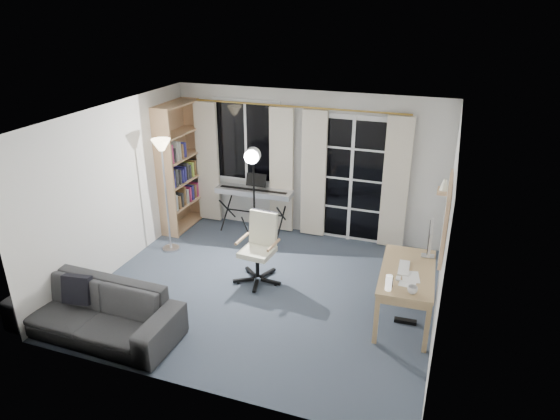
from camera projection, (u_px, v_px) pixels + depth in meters
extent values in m
cube|color=#36404F|center=(264.00, 290.00, 6.87)|extent=(4.50, 4.00, 0.02)
cube|color=white|center=(247.00, 141.00, 8.32)|extent=(1.20, 0.06, 1.40)
cube|color=black|center=(246.00, 142.00, 8.29)|extent=(1.10, 0.02, 1.30)
cube|color=white|center=(246.00, 142.00, 8.28)|extent=(0.04, 0.03, 1.30)
cube|color=white|center=(352.00, 180.00, 7.95)|extent=(1.32, 0.06, 2.11)
cube|color=black|center=(333.00, 179.00, 8.02)|extent=(0.55, 0.02, 1.95)
cube|color=black|center=(370.00, 183.00, 7.83)|extent=(0.55, 0.02, 1.95)
cube|color=white|center=(351.00, 181.00, 7.92)|extent=(0.05, 0.04, 2.05)
cube|color=white|center=(349.00, 208.00, 8.10)|extent=(1.15, 0.03, 0.03)
cube|color=white|center=(351.00, 179.00, 7.91)|extent=(1.15, 0.03, 0.03)
cube|color=white|center=(353.00, 149.00, 7.71)|extent=(1.15, 0.03, 0.03)
cylinder|color=gold|center=(297.00, 107.00, 7.72)|extent=(3.50, 0.03, 0.03)
cube|color=beige|center=(208.00, 163.00, 8.61)|extent=(0.40, 0.07, 2.10)
cube|color=beige|center=(282.00, 171.00, 8.19)|extent=(0.40, 0.07, 2.10)
cube|color=beige|center=(314.00, 175.00, 8.03)|extent=(0.40, 0.07, 2.10)
cube|color=beige|center=(395.00, 184.00, 7.63)|extent=(0.40, 0.07, 2.10)
cube|color=tan|center=(164.00, 176.00, 7.98)|extent=(0.35, 0.04, 2.16)
cube|color=tan|center=(194.00, 159.00, 8.82)|extent=(0.35, 0.04, 2.16)
cube|color=tan|center=(172.00, 166.00, 8.45)|extent=(0.04, 0.97, 2.16)
cube|color=tan|center=(185.00, 223.00, 8.81)|extent=(0.36, 0.98, 0.03)
cube|color=tan|center=(183.00, 202.00, 8.65)|extent=(0.36, 0.98, 0.03)
cube|color=tan|center=(181.00, 180.00, 8.49)|extent=(0.36, 0.98, 0.03)
cube|color=tan|center=(179.00, 157.00, 8.33)|extent=(0.36, 0.98, 0.03)
cube|color=tan|center=(177.00, 133.00, 8.17)|extent=(0.36, 0.98, 0.03)
cube|color=tan|center=(175.00, 105.00, 7.99)|extent=(0.36, 0.98, 0.03)
cube|color=beige|center=(171.00, 203.00, 8.24)|extent=(0.24, 0.07, 0.28)
cube|color=#A27443|center=(174.00, 202.00, 8.34)|extent=(0.24, 0.05, 0.22)
cube|color=#3A3A3A|center=(177.00, 199.00, 8.41)|extent=(0.24, 0.04, 0.25)
cube|color=#A27443|center=(179.00, 196.00, 8.47)|extent=(0.24, 0.04, 0.32)
cube|color=beige|center=(182.00, 196.00, 8.56)|extent=(0.24, 0.06, 0.25)
cube|color=#CC3A74|center=(185.00, 194.00, 8.64)|extent=(0.24, 0.04, 0.26)
cube|color=#322F8E|center=(187.00, 192.00, 8.71)|extent=(0.24, 0.05, 0.26)
cube|color=#A27443|center=(190.00, 191.00, 8.80)|extent=(0.24, 0.04, 0.25)
cube|color=#CC3A74|center=(192.00, 189.00, 8.86)|extent=(0.24, 0.06, 0.26)
cube|color=#3A3A3A|center=(195.00, 186.00, 8.94)|extent=(0.24, 0.03, 0.28)
cube|color=#322F8E|center=(169.00, 179.00, 8.07)|extent=(0.24, 0.04, 0.30)
cube|color=#3A3A3A|center=(171.00, 177.00, 8.14)|extent=(0.24, 0.07, 0.29)
cube|color=#3A3A3A|center=(175.00, 176.00, 8.24)|extent=(0.24, 0.04, 0.25)
cube|color=#322F8E|center=(177.00, 175.00, 8.32)|extent=(0.24, 0.04, 0.23)
cube|color=#322F8E|center=(180.00, 173.00, 8.38)|extent=(0.24, 0.04, 0.25)
cube|color=#3A3A3A|center=(182.00, 171.00, 8.44)|extent=(0.24, 0.04, 0.30)
cube|color=#3A3A3A|center=(185.00, 171.00, 8.52)|extent=(0.24, 0.05, 0.24)
cube|color=#C3EA57|center=(187.00, 169.00, 8.60)|extent=(0.24, 0.05, 0.25)
cube|color=#A27443|center=(190.00, 167.00, 8.67)|extent=(0.24, 0.03, 0.26)
cube|color=#3A3A3A|center=(192.00, 166.00, 8.74)|extent=(0.24, 0.03, 0.25)
cube|color=#CC3A74|center=(166.00, 154.00, 7.91)|extent=(0.24, 0.04, 0.31)
cube|color=#3A3A3A|center=(169.00, 155.00, 8.00)|extent=(0.24, 0.03, 0.23)
cube|color=beige|center=(172.00, 151.00, 8.04)|extent=(0.24, 0.04, 0.32)
cube|color=beige|center=(174.00, 150.00, 8.12)|extent=(0.24, 0.04, 0.30)
cube|color=#A27443|center=(177.00, 151.00, 8.20)|extent=(0.24, 0.04, 0.24)
cube|color=#322F8E|center=(179.00, 149.00, 8.26)|extent=(0.24, 0.05, 0.25)
cylinder|color=#B2B2B7|center=(171.00, 248.00, 7.97)|extent=(0.34, 0.34, 0.03)
cylinder|color=#B2B2B7|center=(166.00, 199.00, 7.64)|extent=(0.04, 0.04, 1.67)
cone|color=#FFE5B2|center=(161.00, 145.00, 7.30)|extent=(0.37, 0.37, 0.17)
cylinder|color=black|center=(228.00, 209.00, 8.59)|extent=(0.04, 0.63, 0.57)
cylinder|color=black|center=(228.00, 209.00, 8.59)|extent=(0.04, 0.63, 0.57)
cylinder|color=black|center=(283.00, 216.00, 8.31)|extent=(0.04, 0.63, 0.57)
cylinder|color=black|center=(283.00, 216.00, 8.31)|extent=(0.04, 0.63, 0.57)
cylinder|color=black|center=(255.00, 212.00, 8.45)|extent=(1.00, 0.05, 0.02)
cube|color=silver|center=(254.00, 192.00, 8.30)|extent=(1.31, 0.36, 0.09)
cube|color=white|center=(253.00, 191.00, 8.22)|extent=(1.20, 0.17, 0.02)
cube|color=black|center=(253.00, 190.00, 8.25)|extent=(1.16, 0.11, 0.01)
cube|color=black|center=(256.00, 180.00, 8.32)|extent=(0.35, 0.08, 0.22)
cylinder|color=black|center=(262.00, 234.00, 7.76)|extent=(0.07, 0.27, 0.70)
cylinder|color=black|center=(252.00, 231.00, 7.87)|extent=(0.26, 0.11, 0.70)
cylinder|color=black|center=(250.00, 236.00, 7.69)|extent=(0.21, 0.19, 0.70)
cylinder|color=black|center=(254.00, 193.00, 7.50)|extent=(0.03, 0.03, 1.21)
cylinder|color=silver|center=(252.00, 156.00, 7.22)|extent=(0.25, 0.17, 0.23)
cylinder|color=white|center=(251.00, 157.00, 7.15)|extent=(0.20, 0.06, 0.20)
cube|color=black|center=(271.00, 282.00, 6.98)|extent=(0.30, 0.07, 0.04)
cylinder|color=black|center=(276.00, 284.00, 6.96)|extent=(0.05, 0.05, 0.05)
cube|color=black|center=(268.00, 273.00, 7.20)|extent=(0.16, 0.29, 0.04)
cylinder|color=black|center=(271.00, 272.00, 7.26)|extent=(0.05, 0.05, 0.05)
cube|color=black|center=(251.00, 272.00, 7.22)|extent=(0.26, 0.23, 0.04)
cylinder|color=black|center=(249.00, 271.00, 7.29)|extent=(0.05, 0.05, 0.05)
cube|color=black|center=(243.00, 280.00, 7.02)|extent=(0.28, 0.20, 0.04)
cylinder|color=black|center=(238.00, 282.00, 7.01)|extent=(0.05, 0.05, 0.05)
cube|color=black|center=(256.00, 286.00, 6.87)|extent=(0.11, 0.30, 0.04)
cylinder|color=black|center=(255.00, 290.00, 6.81)|extent=(0.05, 0.05, 0.05)
cylinder|color=black|center=(257.00, 265.00, 6.97)|extent=(0.06, 0.06, 0.37)
cube|color=#EBE9C6|center=(257.00, 252.00, 6.89)|extent=(0.46, 0.46, 0.07)
cube|color=#EBE9C6|center=(263.00, 228.00, 6.96)|extent=(0.42, 0.15, 0.49)
cube|color=black|center=(264.00, 226.00, 6.98)|extent=(0.40, 0.12, 0.45)
cylinder|color=tan|center=(242.00, 239.00, 6.94)|extent=(0.07, 0.37, 0.04)
cylinder|color=tan|center=(274.00, 245.00, 6.76)|extent=(0.07, 0.37, 0.04)
cube|color=tan|center=(408.00, 272.00, 6.01)|extent=(0.69, 1.29, 0.04)
cube|color=tan|center=(407.00, 276.00, 6.03)|extent=(0.65, 1.25, 0.09)
cube|color=tan|center=(376.00, 319.00, 5.69)|extent=(0.06, 0.06, 0.64)
cube|color=tan|center=(427.00, 328.00, 5.54)|extent=(0.06, 0.06, 0.64)
cube|color=tan|center=(387.00, 269.00, 6.74)|extent=(0.06, 0.06, 0.64)
cube|color=tan|center=(430.00, 275.00, 6.59)|extent=(0.06, 0.06, 0.64)
cube|color=silver|center=(428.00, 256.00, 6.33)|extent=(0.17, 0.12, 0.01)
cube|color=silver|center=(429.00, 247.00, 6.28)|extent=(0.04, 0.03, 0.20)
cube|color=silver|center=(430.00, 237.00, 6.22)|extent=(0.05, 0.49, 0.31)
cube|color=black|center=(429.00, 237.00, 6.23)|extent=(0.03, 0.45, 0.27)
cube|color=white|center=(404.00, 268.00, 6.04)|extent=(0.14, 0.38, 0.02)
cube|color=white|center=(398.00, 278.00, 5.82)|extent=(0.06, 0.09, 0.02)
cube|color=white|center=(411.00, 277.00, 5.86)|extent=(0.24, 0.30, 0.01)
cube|color=white|center=(407.00, 284.00, 5.71)|extent=(0.20, 0.14, 0.00)
cube|color=black|center=(391.00, 282.00, 5.66)|extent=(0.05, 0.04, 0.11)
cylinder|color=white|center=(389.00, 283.00, 5.57)|extent=(0.08, 0.08, 0.18)
cube|color=black|center=(405.00, 321.00, 6.16)|extent=(0.27, 0.08, 0.05)
imported|color=silver|center=(413.00, 289.00, 5.52)|extent=(0.11, 0.09, 0.11)
cube|color=tan|center=(446.00, 219.00, 5.27)|extent=(0.04, 0.94, 0.74)
cube|color=white|center=(444.00, 219.00, 5.28)|extent=(0.01, 0.84, 0.64)
cube|color=tan|center=(450.00, 186.00, 6.03)|extent=(0.03, 0.42, 0.32)
cube|color=#468D7A|center=(449.00, 186.00, 6.04)|extent=(0.00, 0.36, 0.26)
cube|color=tan|center=(444.00, 191.00, 6.58)|extent=(0.16, 0.30, 0.02)
cone|color=#EBE9C6|center=(444.00, 185.00, 6.55)|extent=(0.12, 0.12, 0.15)
imported|color=#2C2C2E|center=(93.00, 304.00, 5.83)|extent=(2.08, 0.64, 0.81)
cube|color=black|center=(77.00, 289.00, 5.99)|extent=(0.37, 0.24, 0.36)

